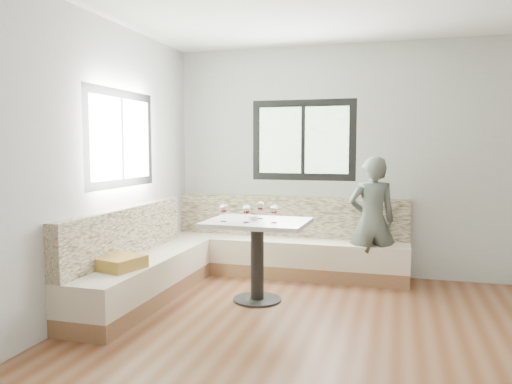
% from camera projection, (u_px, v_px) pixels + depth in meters
% --- Properties ---
extents(room, '(5.01, 5.01, 2.81)m').
position_uv_depth(room, '(353.00, 168.00, 3.67)').
color(room, brown).
rests_on(room, ground).
extents(banquette, '(2.90, 2.80, 0.95)m').
position_uv_depth(banquette, '(229.00, 256.00, 5.66)').
color(banquette, '#986947').
rests_on(banquette, ground).
extents(table, '(1.03, 0.81, 0.83)m').
position_uv_depth(table, '(257.00, 241.00, 5.04)').
color(table, black).
rests_on(table, ground).
extents(person, '(0.61, 0.49, 1.46)m').
position_uv_depth(person, '(372.00, 221.00, 5.67)').
color(person, '#4C524B').
rests_on(person, ground).
extents(olive_ramekin, '(0.10, 0.10, 0.04)m').
position_uv_depth(olive_ramekin, '(253.00, 218.00, 5.05)').
color(olive_ramekin, white).
rests_on(olive_ramekin, table).
extents(wine_glass_a, '(0.08, 0.08, 0.18)m').
position_uv_depth(wine_glass_a, '(224.00, 209.00, 4.93)').
color(wine_glass_a, white).
rests_on(wine_glass_a, table).
extents(wine_glass_b, '(0.08, 0.08, 0.18)m').
position_uv_depth(wine_glass_b, '(246.00, 210.00, 4.86)').
color(wine_glass_b, white).
rests_on(wine_glass_b, table).
extents(wine_glass_c, '(0.08, 0.08, 0.18)m').
position_uv_depth(wine_glass_c, '(274.00, 210.00, 4.85)').
color(wine_glass_c, white).
rests_on(wine_glass_c, table).
extents(wine_glass_d, '(0.08, 0.08, 0.18)m').
position_uv_depth(wine_glass_d, '(260.00, 206.00, 5.13)').
color(wine_glass_d, white).
rests_on(wine_glass_d, table).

